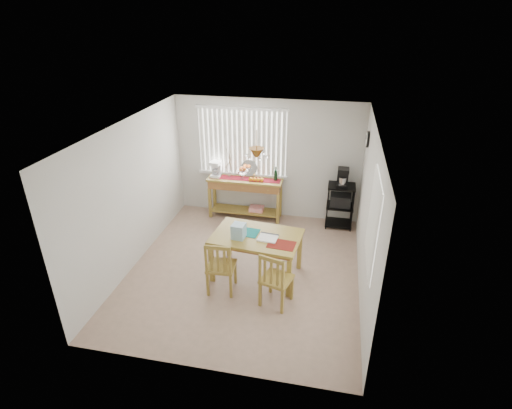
% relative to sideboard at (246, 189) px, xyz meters
% --- Properties ---
extents(ground, '(4.00, 4.50, 0.01)m').
position_rel_sideboard_xyz_m(ground, '(0.43, -2.00, -0.69)').
color(ground, tan).
extents(room_shell, '(4.20, 4.70, 2.70)m').
position_rel_sideboard_xyz_m(room_shell, '(0.44, -1.99, 1.01)').
color(room_shell, silver).
rests_on(room_shell, ground).
extents(sideboard, '(1.62, 0.46, 0.91)m').
position_rel_sideboard_xyz_m(sideboard, '(0.00, 0.00, 0.00)').
color(sideboard, olive).
rests_on(sideboard, ground).
extents(sideboard_items, '(1.54, 0.39, 0.70)m').
position_rel_sideboard_xyz_m(sideboard_items, '(-0.26, 0.01, 0.37)').
color(sideboard_items, maroon).
rests_on(sideboard_items, sideboard).
extents(wire_cart, '(0.56, 0.45, 0.95)m').
position_rel_sideboard_xyz_m(wire_cart, '(2.05, -0.01, -0.12)').
color(wire_cart, black).
rests_on(wire_cart, ground).
extents(cart_items, '(0.22, 0.27, 0.39)m').
position_rel_sideboard_xyz_m(cart_items, '(2.05, -0.00, 0.44)').
color(cart_items, black).
rests_on(cart_items, wire_cart).
extents(dining_table, '(1.56, 1.09, 0.79)m').
position_rel_sideboard_xyz_m(dining_table, '(0.67, -2.08, 0.01)').
color(dining_table, olive).
rests_on(dining_table, ground).
extents(table_items, '(1.13, 0.64, 0.25)m').
position_rel_sideboard_xyz_m(table_items, '(0.52, -2.19, 0.19)').
color(table_items, '#147171').
rests_on(table_items, dining_table).
extents(chair_left, '(0.47, 0.47, 0.96)m').
position_rel_sideboard_xyz_m(chair_left, '(0.20, -2.65, -0.21)').
color(chair_left, olive).
rests_on(chair_left, ground).
extents(chair_right, '(0.55, 0.55, 0.96)m').
position_rel_sideboard_xyz_m(chair_right, '(1.12, -2.80, -0.22)').
color(chair_right, olive).
rests_on(chair_right, ground).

